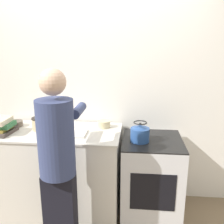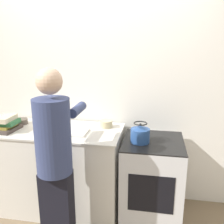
{
  "view_description": "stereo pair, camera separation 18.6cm",
  "coord_description": "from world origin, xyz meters",
  "px_view_note": "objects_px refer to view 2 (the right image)",
  "views": [
    {
      "loc": [
        0.49,
        -2.09,
        1.83
      ],
      "look_at": [
        0.27,
        0.23,
        1.19
      ],
      "focal_mm": 40.0,
      "sensor_mm": 36.0,
      "label": 1
    },
    {
      "loc": [
        0.68,
        -2.06,
        1.83
      ],
      "look_at": [
        0.27,
        0.23,
        1.19
      ],
      "focal_mm": 40.0,
      "sensor_mm": 36.0,
      "label": 2
    }
  ],
  "objects_px": {
    "cutting_board": "(69,132)",
    "knife": "(66,130)",
    "canister_jar": "(43,122)",
    "kettle": "(140,134)",
    "oven": "(151,180)",
    "person": "(55,156)",
    "bowl_prep": "(21,121)"
  },
  "relations": [
    {
      "from": "cutting_board",
      "to": "knife",
      "type": "distance_m",
      "value": 0.05
    },
    {
      "from": "canister_jar",
      "to": "kettle",
      "type": "bearing_deg",
      "value": -4.45
    },
    {
      "from": "knife",
      "to": "kettle",
      "type": "distance_m",
      "value": 0.78
    },
    {
      "from": "oven",
      "to": "cutting_board",
      "type": "xyz_separation_m",
      "value": [
        -0.86,
        -0.07,
        0.51
      ]
    },
    {
      "from": "person",
      "to": "kettle",
      "type": "height_order",
      "value": "person"
    },
    {
      "from": "oven",
      "to": "person",
      "type": "xyz_separation_m",
      "value": [
        -0.82,
        -0.57,
        0.47
      ]
    },
    {
      "from": "oven",
      "to": "bowl_prep",
      "type": "xyz_separation_m",
      "value": [
        -1.51,
        0.12,
        0.53
      ]
    },
    {
      "from": "oven",
      "to": "canister_jar",
      "type": "height_order",
      "value": "canister_jar"
    },
    {
      "from": "oven",
      "to": "cutting_board",
      "type": "distance_m",
      "value": 1.0
    },
    {
      "from": "oven",
      "to": "kettle",
      "type": "relative_size",
      "value": 4.33
    },
    {
      "from": "kettle",
      "to": "person",
      "type": "bearing_deg",
      "value": -143.42
    },
    {
      "from": "cutting_board",
      "to": "kettle",
      "type": "relative_size",
      "value": 1.87
    },
    {
      "from": "oven",
      "to": "bowl_prep",
      "type": "distance_m",
      "value": 1.6
    },
    {
      "from": "oven",
      "to": "canister_jar",
      "type": "xyz_separation_m",
      "value": [
        -1.19,
        0.02,
        0.57
      ]
    },
    {
      "from": "bowl_prep",
      "to": "canister_jar",
      "type": "bearing_deg",
      "value": -17.16
    },
    {
      "from": "person",
      "to": "kettle",
      "type": "relative_size",
      "value": 8.11
    },
    {
      "from": "bowl_prep",
      "to": "kettle",
      "type": "bearing_deg",
      "value": -7.49
    },
    {
      "from": "cutting_board",
      "to": "canister_jar",
      "type": "distance_m",
      "value": 0.34
    },
    {
      "from": "cutting_board",
      "to": "knife",
      "type": "height_order",
      "value": "knife"
    },
    {
      "from": "knife",
      "to": "bowl_prep",
      "type": "relative_size",
      "value": 1.36
    },
    {
      "from": "person",
      "to": "cutting_board",
      "type": "relative_size",
      "value": 4.34
    },
    {
      "from": "knife",
      "to": "bowl_prep",
      "type": "height_order",
      "value": "bowl_prep"
    },
    {
      "from": "cutting_board",
      "to": "bowl_prep",
      "type": "bearing_deg",
      "value": 163.51
    },
    {
      "from": "cutting_board",
      "to": "bowl_prep",
      "type": "xyz_separation_m",
      "value": [
        -0.64,
        0.19,
        0.02
      ]
    },
    {
      "from": "person",
      "to": "knife",
      "type": "distance_m",
      "value": 0.53
    },
    {
      "from": "oven",
      "to": "cutting_board",
      "type": "bearing_deg",
      "value": -175.53
    },
    {
      "from": "oven",
      "to": "knife",
      "type": "xyz_separation_m",
      "value": [
        -0.91,
        -0.05,
        0.52
      ]
    },
    {
      "from": "oven",
      "to": "bowl_prep",
      "type": "height_order",
      "value": "bowl_prep"
    },
    {
      "from": "cutting_board",
      "to": "canister_jar",
      "type": "relative_size",
      "value": 2.28
    },
    {
      "from": "cutting_board",
      "to": "canister_jar",
      "type": "bearing_deg",
      "value": 164.17
    },
    {
      "from": "oven",
      "to": "knife",
      "type": "relative_size",
      "value": 4.27
    },
    {
      "from": "oven",
      "to": "kettle",
      "type": "height_order",
      "value": "kettle"
    }
  ]
}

